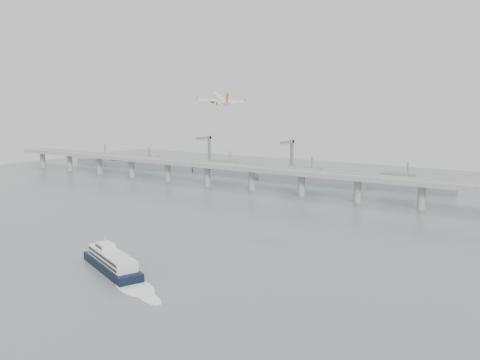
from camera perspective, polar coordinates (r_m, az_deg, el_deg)
The scene contains 5 objects.
ground at distance 260.05m, azimuth -6.63°, elevation -9.46°, with size 900.00×900.00×0.00m, color slate.
bridge at distance 426.20m, azimuth 10.42°, elevation 0.13°, with size 800.00×22.00×23.90m.
distant_fleet at distance 557.52m, azimuth -1.83°, elevation 1.14°, with size 453.00×60.90×40.00m.
ferry at distance 257.65m, azimuth -14.20°, elevation -8.88°, with size 77.76×39.05×15.51m.
airliner at distance 350.36m, azimuth -2.18°, elevation 9.05°, with size 30.97×29.24×11.42m.
Camera 1 is at (156.88, -190.58, 81.83)m, focal length 38.00 mm.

